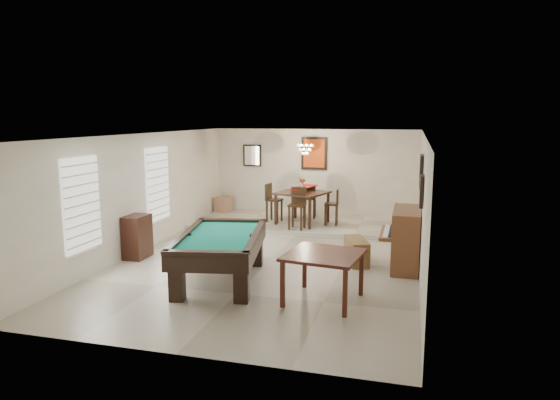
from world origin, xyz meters
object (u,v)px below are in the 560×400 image
at_px(dining_chair_north, 310,201).
at_px(flower_vase, 302,183).
at_px(dining_chair_west, 274,203).
at_px(chandelier, 305,145).
at_px(piano_bench, 357,251).
at_px(square_table, 323,277).
at_px(pool_table, 221,258).
at_px(corner_bench, 223,204).
at_px(dining_chair_east, 331,207).
at_px(upright_piano, 399,238).
at_px(apothecary_chest, 137,237).
at_px(dining_chair_south, 297,209).
at_px(dining_table, 302,205).

bearing_deg(dining_chair_north, flower_vase, 81.50).
xyz_separation_m(dining_chair_west, chandelier, (0.81, 0.18, 1.56)).
bearing_deg(piano_bench, square_table, -97.21).
distance_m(pool_table, dining_chair_north, 5.50).
relative_size(square_table, corner_bench, 2.35).
xyz_separation_m(dining_chair_east, chandelier, (-0.76, 0.17, 1.60)).
bearing_deg(corner_bench, dining_chair_east, -16.28).
relative_size(dining_chair_west, corner_bench, 2.11).
bearing_deg(square_table, dining_chair_west, 113.62).
bearing_deg(pool_table, piano_bench, 27.31).
distance_m(upright_piano, apothecary_chest, 5.41).
height_order(dining_chair_west, dining_chair_east, dining_chair_west).
xyz_separation_m(upright_piano, dining_chair_south, (-2.59, 2.28, 0.06)).
xyz_separation_m(apothecary_chest, dining_chair_west, (1.97, 3.74, 0.18)).
bearing_deg(apothecary_chest, dining_chair_north, 58.24).
distance_m(corner_bench, chandelier, 3.38).
relative_size(upright_piano, piano_bench, 1.57).
distance_m(upright_piano, piano_bench, 0.89).
bearing_deg(upright_piano, flower_vase, 131.16).
distance_m(pool_table, chandelier, 5.22).
distance_m(dining_chair_west, chandelier, 1.77).
height_order(square_table, chandelier, chandelier).
bearing_deg(apothecary_chest, dining_chair_west, 62.25).
height_order(pool_table, flower_vase, flower_vase).
height_order(square_table, dining_chair_north, dining_chair_north).
xyz_separation_m(upright_piano, dining_table, (-2.61, 2.98, 0.02)).
bearing_deg(dining_chair_north, pool_table, 78.94).
bearing_deg(dining_chair_north, apothecary_chest, 52.59).
height_order(apothecary_chest, dining_chair_south, dining_chair_south).
height_order(piano_bench, dining_chair_west, dining_chair_west).
distance_m(pool_table, piano_bench, 2.88).
bearing_deg(square_table, piano_bench, 82.79).
bearing_deg(upright_piano, dining_chair_north, 124.23).
bearing_deg(flower_vase, upright_piano, -48.84).
bearing_deg(chandelier, piano_bench, -60.54).
bearing_deg(dining_chair_south, upright_piano, -38.37).
height_order(pool_table, upright_piano, upright_piano).
bearing_deg(dining_chair_south, corner_bench, 149.93).
distance_m(dining_chair_north, dining_chair_east, 1.06).
distance_m(square_table, dining_chair_north, 6.16).
height_order(piano_bench, corner_bench, corner_bench).
bearing_deg(dining_chair_west, corner_bench, 69.34).
distance_m(upright_piano, dining_chair_south, 3.45).
xyz_separation_m(upright_piano, chandelier, (-2.58, 3.18, 1.61)).
xyz_separation_m(upright_piano, flower_vase, (-2.61, 2.98, 0.63)).
height_order(dining_chair_south, dining_chair_north, dining_chair_south).
height_order(apothecary_chest, corner_bench, apothecary_chest).
distance_m(flower_vase, corner_bench, 3.00).
xyz_separation_m(pool_table, dining_table, (0.48, 4.68, 0.18)).
relative_size(square_table, dining_chair_east, 1.20).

